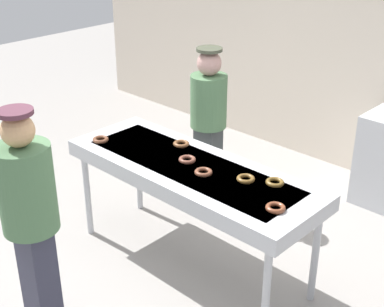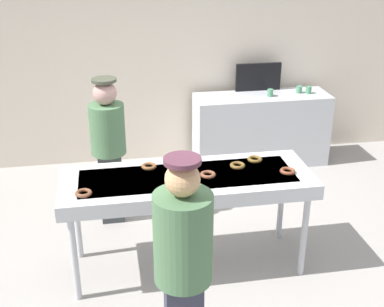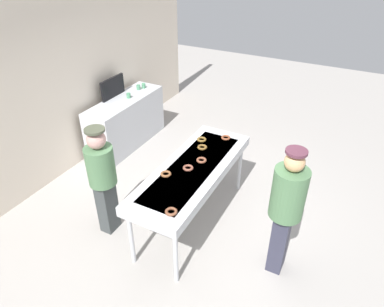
{
  "view_description": "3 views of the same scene",
  "coord_description": "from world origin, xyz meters",
  "px_view_note": "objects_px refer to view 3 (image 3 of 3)",
  "views": [
    {
      "loc": [
        2.64,
        -2.77,
        2.86
      ],
      "look_at": [
        -0.04,
        0.06,
        1.0
      ],
      "focal_mm": 51.25,
      "sensor_mm": 36.0,
      "label": 1
    },
    {
      "loc": [
        -0.63,
        -3.87,
        2.88
      ],
      "look_at": [
        0.05,
        0.03,
        1.13
      ],
      "focal_mm": 47.31,
      "sensor_mm": 36.0,
      "label": 2
    },
    {
      "loc": [
        -3.25,
        -1.7,
        3.48
      ],
      "look_at": [
        0.01,
        0.02,
        1.13
      ],
      "focal_mm": 32.28,
      "sensor_mm": 36.0,
      "label": 3
    }
  ],
  "objects_px": {
    "chocolate_donut_3": "(226,138)",
    "chocolate_donut_4": "(202,147)",
    "paper_cup_1": "(129,96)",
    "paper_cup_2": "(138,87)",
    "chocolate_donut_5": "(188,168)",
    "fryer_conveyor": "(193,172)",
    "worker_baker": "(102,175)",
    "chocolate_donut_0": "(166,174)",
    "customer_waiting": "(286,206)",
    "chocolate_donut_2": "(201,160)",
    "paper_cup_0": "(144,86)",
    "prep_counter": "(127,122)",
    "chocolate_donut_1": "(171,212)",
    "chocolate_donut_6": "(202,139)",
    "menu_display": "(113,87)"
  },
  "relations": [
    {
      "from": "customer_waiting",
      "to": "paper_cup_1",
      "type": "height_order",
      "value": "customer_waiting"
    },
    {
      "from": "chocolate_donut_1",
      "to": "chocolate_donut_2",
      "type": "bearing_deg",
      "value": 8.56
    },
    {
      "from": "chocolate_donut_4",
      "to": "chocolate_donut_6",
      "type": "relative_size",
      "value": 1.0
    },
    {
      "from": "chocolate_donut_0",
      "to": "customer_waiting",
      "type": "height_order",
      "value": "customer_waiting"
    },
    {
      "from": "menu_display",
      "to": "paper_cup_1",
      "type": "bearing_deg",
      "value": -73.54
    },
    {
      "from": "chocolate_donut_1",
      "to": "chocolate_donut_6",
      "type": "relative_size",
      "value": 1.0
    },
    {
      "from": "chocolate_donut_0",
      "to": "chocolate_donut_2",
      "type": "distance_m",
      "value": 0.55
    },
    {
      "from": "chocolate_donut_2",
      "to": "chocolate_donut_3",
      "type": "relative_size",
      "value": 1.0
    },
    {
      "from": "chocolate_donut_1",
      "to": "chocolate_donut_5",
      "type": "distance_m",
      "value": 0.84
    },
    {
      "from": "chocolate_donut_3",
      "to": "paper_cup_1",
      "type": "height_order",
      "value": "paper_cup_1"
    },
    {
      "from": "chocolate_donut_6",
      "to": "paper_cup_0",
      "type": "xyz_separation_m",
      "value": [
        1.28,
        1.9,
        0.04
      ]
    },
    {
      "from": "chocolate_donut_2",
      "to": "chocolate_donut_3",
      "type": "distance_m",
      "value": 0.7
    },
    {
      "from": "chocolate_donut_1",
      "to": "chocolate_donut_6",
      "type": "bearing_deg",
      "value": 14.5
    },
    {
      "from": "customer_waiting",
      "to": "worker_baker",
      "type": "bearing_deg",
      "value": 87.05
    },
    {
      "from": "chocolate_donut_4",
      "to": "customer_waiting",
      "type": "relative_size",
      "value": 0.08
    },
    {
      "from": "chocolate_donut_1",
      "to": "menu_display",
      "type": "height_order",
      "value": "menu_display"
    },
    {
      "from": "chocolate_donut_3",
      "to": "chocolate_donut_1",
      "type": "bearing_deg",
      "value": -176.5
    },
    {
      "from": "chocolate_donut_1",
      "to": "paper_cup_2",
      "type": "bearing_deg",
      "value": 40.85
    },
    {
      "from": "fryer_conveyor",
      "to": "worker_baker",
      "type": "relative_size",
      "value": 1.39
    },
    {
      "from": "chocolate_donut_5",
      "to": "chocolate_donut_4",
      "type": "bearing_deg",
      "value": 6.92
    },
    {
      "from": "chocolate_donut_0",
      "to": "paper_cup_2",
      "type": "relative_size",
      "value": 1.48
    },
    {
      "from": "chocolate_donut_4",
      "to": "prep_counter",
      "type": "distance_m",
      "value": 2.24
    },
    {
      "from": "chocolate_donut_3",
      "to": "prep_counter",
      "type": "height_order",
      "value": "chocolate_donut_3"
    },
    {
      "from": "chocolate_donut_0",
      "to": "chocolate_donut_3",
      "type": "bearing_deg",
      "value": -14.45
    },
    {
      "from": "worker_baker",
      "to": "chocolate_donut_2",
      "type": "bearing_deg",
      "value": 136.57
    },
    {
      "from": "chocolate_donut_2",
      "to": "chocolate_donut_5",
      "type": "height_order",
      "value": "same"
    },
    {
      "from": "chocolate_donut_0",
      "to": "chocolate_donut_5",
      "type": "relative_size",
      "value": 1.0
    },
    {
      "from": "fryer_conveyor",
      "to": "prep_counter",
      "type": "bearing_deg",
      "value": 57.84
    },
    {
      "from": "chocolate_donut_0",
      "to": "menu_display",
      "type": "xyz_separation_m",
      "value": [
        1.64,
        2.13,
        0.17
      ]
    },
    {
      "from": "fryer_conveyor",
      "to": "paper_cup_1",
      "type": "xyz_separation_m",
      "value": [
        1.41,
        2.06,
        0.13
      ]
    },
    {
      "from": "chocolate_donut_2",
      "to": "chocolate_donut_0",
      "type": "bearing_deg",
      "value": 152.27
    },
    {
      "from": "chocolate_donut_4",
      "to": "worker_baker",
      "type": "bearing_deg",
      "value": 143.1
    },
    {
      "from": "chocolate_donut_5",
      "to": "menu_display",
      "type": "distance_m",
      "value": 2.7
    },
    {
      "from": "chocolate_donut_3",
      "to": "chocolate_donut_4",
      "type": "distance_m",
      "value": 0.44
    },
    {
      "from": "paper_cup_0",
      "to": "paper_cup_1",
      "type": "height_order",
      "value": "same"
    },
    {
      "from": "fryer_conveyor",
      "to": "paper_cup_2",
      "type": "height_order",
      "value": "paper_cup_2"
    },
    {
      "from": "chocolate_donut_0",
      "to": "prep_counter",
      "type": "xyz_separation_m",
      "value": [
        1.64,
        1.9,
        -0.48
      ]
    },
    {
      "from": "fryer_conveyor",
      "to": "chocolate_donut_4",
      "type": "xyz_separation_m",
      "value": [
        0.47,
        0.09,
        0.09
      ]
    },
    {
      "from": "prep_counter",
      "to": "paper_cup_2",
      "type": "xyz_separation_m",
      "value": [
        0.5,
        0.03,
        0.51
      ]
    },
    {
      "from": "worker_baker",
      "to": "customer_waiting",
      "type": "relative_size",
      "value": 0.93
    },
    {
      "from": "chocolate_donut_4",
      "to": "chocolate_donut_6",
      "type": "distance_m",
      "value": 0.22
    },
    {
      "from": "chocolate_donut_3",
      "to": "chocolate_donut_5",
      "type": "distance_m",
      "value": 0.95
    },
    {
      "from": "chocolate_donut_3",
      "to": "paper_cup_1",
      "type": "distance_m",
      "value": 2.22
    },
    {
      "from": "chocolate_donut_0",
      "to": "chocolate_donut_1",
      "type": "bearing_deg",
      "value": -143.81
    },
    {
      "from": "chocolate_donut_4",
      "to": "customer_waiting",
      "type": "xyz_separation_m",
      "value": [
        -0.71,
        -1.37,
        0.03
      ]
    },
    {
      "from": "chocolate_donut_1",
      "to": "worker_baker",
      "type": "height_order",
      "value": "worker_baker"
    },
    {
      "from": "paper_cup_1",
      "to": "customer_waiting",
      "type": "bearing_deg",
      "value": -116.23
    },
    {
      "from": "chocolate_donut_0",
      "to": "fryer_conveyor",
      "type": "bearing_deg",
      "value": -34.2
    },
    {
      "from": "chocolate_donut_3",
      "to": "paper_cup_0",
      "type": "height_order",
      "value": "paper_cup_0"
    },
    {
      "from": "paper_cup_1",
      "to": "paper_cup_2",
      "type": "distance_m",
      "value": 0.42
    }
  ]
}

